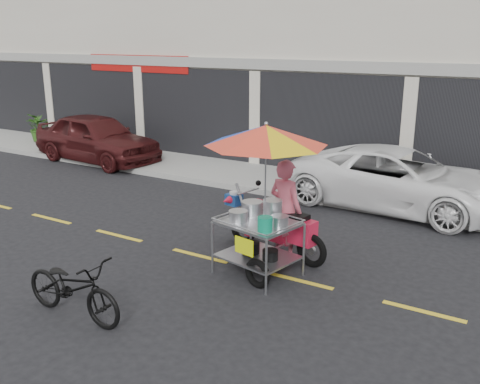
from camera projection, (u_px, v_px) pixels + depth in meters
The scene contains 9 objects.
ground at pixel (299, 281), 8.81m from camera, with size 90.00×90.00×0.00m, color black.
sidewalk at pixel (393, 195), 13.31m from camera, with size 45.00×3.00×0.15m, color gray.
centerline at pixel (299, 280), 8.81m from camera, with size 42.00×0.10×0.01m, color gold.
maroon_sedan at pixel (97, 138), 16.95m from camera, with size 1.82×4.52×1.54m, color #3F1213.
white_pickup at pixel (398, 179), 12.33m from camera, with size 2.33×5.05×1.40m, color white.
plant_tall at pixel (40, 127), 19.48m from camera, with size 0.94×0.82×1.05m, color #295518.
plant_short at pixel (38, 128), 19.61m from camera, with size 0.53×0.53×0.95m, color #295518.
near_bicycle at pixel (73, 287), 7.54m from camera, with size 0.62×1.78×0.94m, color black.
food_vendor_rig at pixel (271, 177), 8.88m from camera, with size 2.58×2.43×2.60m.
Camera 1 is at (3.31, -7.40, 3.88)m, focal length 40.00 mm.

